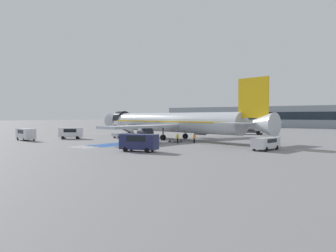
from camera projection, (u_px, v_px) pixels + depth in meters
The scene contains 19 objects.
ground_plane at pixel (170, 140), 66.64m from camera, with size 600.00×600.00×0.00m, color slate.
apron_leadline_yellow at pixel (169, 139), 68.00m from camera, with size 0.20×80.56×0.01m, color gold.
apron_stand_patch_blue at pixel (120, 144), 56.40m from camera, with size 4.68×11.84×0.01m, color #2856A8.
apron_walkway_bar_0 at pixel (77, 146), 51.99m from camera, with size 0.44×3.60×0.01m, color silver.
apron_walkway_bar_1 at pixel (82, 147), 51.28m from camera, with size 0.44×3.60×0.01m, color silver.
apron_walkway_bar_2 at pixel (87, 147), 50.57m from camera, with size 0.44×3.60×0.01m, color silver.
apron_walkway_bar_3 at pixel (92, 148), 49.87m from camera, with size 0.44×3.60×0.01m, color silver.
airliner at pixel (171, 122), 67.40m from camera, with size 46.61×36.08×10.98m.
boarding_stairs_forward at pixel (124, 133), 72.49m from camera, with size 3.18×5.52×3.74m.
fuel_tanker at pixel (246, 128), 85.62m from camera, with size 10.18×3.15×3.25m.
service_van_0 at pixel (26, 133), 64.03m from camera, with size 5.76×2.97×2.34m.
service_van_1 at pixel (266, 142), 45.98m from camera, with size 2.66×5.24×1.80m.
service_van_2 at pixel (139, 141), 44.24m from camera, with size 5.46×3.21×2.36m.
service_van_3 at pixel (71, 132), 68.73m from camera, with size 4.89×4.63×2.34m.
baggage_cart at pixel (175, 141), 60.55m from camera, with size 2.99×2.72×0.87m.
ground_crew_0 at pixel (151, 135), 66.33m from camera, with size 0.39×0.49×1.69m.
ground_crew_1 at pixel (178, 137), 57.81m from camera, with size 0.35×0.48×1.76m.
ground_crew_2 at pixel (194, 138), 57.65m from camera, with size 0.43×0.48×1.69m.
terminal_building at pixel (274, 117), 140.75m from camera, with size 103.47×12.10×8.89m.
Camera 1 is at (38.90, -53.96, 4.84)m, focal length 35.00 mm.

